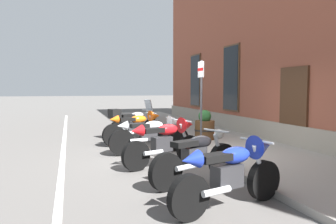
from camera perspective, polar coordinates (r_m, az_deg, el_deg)
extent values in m
plane|color=#565451|center=(8.12, 5.00, -7.91)|extent=(140.00, 140.00, 0.00)
cube|color=gray|center=(8.76, 13.96, -6.72)|extent=(27.47, 2.93, 0.12)
cube|color=silver|center=(7.54, -18.44, -9.03)|extent=(27.47, 0.12, 0.01)
cube|color=gray|center=(9.52, 21.36, -4.25)|extent=(21.47, 0.10, 0.70)
cube|color=#513823|center=(15.67, 4.96, 5.64)|extent=(1.22, 0.06, 2.52)
cube|color=black|center=(15.65, 4.86, 5.64)|extent=(1.10, 0.03, 2.40)
cube|color=#513823|center=(12.43, 11.25, 5.96)|extent=(1.22, 0.06, 2.52)
cube|color=black|center=(12.41, 11.13, 5.96)|extent=(1.10, 0.03, 2.40)
cube|color=#472B19|center=(9.44, 21.54, 0.56)|extent=(1.10, 0.08, 2.30)
cylinder|color=black|center=(11.49, -3.00, -2.76)|extent=(0.33, 0.62, 0.62)
cylinder|color=black|center=(10.76, -9.04, -3.28)|extent=(0.33, 0.62, 0.62)
cylinder|color=silver|center=(11.40, -3.42, -1.53)|extent=(0.18, 0.32, 0.64)
cube|color=#28282B|center=(11.06, -6.15, -2.11)|extent=(0.36, 0.49, 0.32)
ellipsoid|color=#B7BABF|center=(11.12, -5.50, -0.64)|extent=(0.43, 0.58, 0.24)
cube|color=black|center=(10.92, -7.18, -0.68)|extent=(0.38, 0.53, 0.10)
cylinder|color=silver|center=(11.33, -3.76, 0.33)|extent=(0.59, 0.25, 0.04)
cylinder|color=silver|center=(10.82, -7.16, -2.96)|extent=(0.24, 0.45, 0.09)
cube|color=#B2BCC6|center=(11.35, -3.51, 1.25)|extent=(0.39, 0.26, 0.40)
cube|color=black|center=(10.66, -9.54, -0.29)|extent=(0.45, 0.43, 0.30)
cylinder|color=black|center=(10.11, -2.12, -3.57)|extent=(0.27, 0.68, 0.67)
cylinder|color=black|center=(9.52, -9.75, -4.12)|extent=(0.27, 0.68, 0.67)
cylinder|color=silver|center=(10.04, -2.62, -2.24)|extent=(0.14, 0.31, 0.62)
cube|color=#28282B|center=(9.75, -6.09, -2.82)|extent=(0.32, 0.48, 0.32)
ellipsoid|color=orange|center=(9.78, -5.30, -1.28)|extent=(0.37, 0.57, 0.24)
cube|color=black|center=(9.63, -7.34, -1.33)|extent=(0.33, 0.52, 0.10)
cylinder|color=silver|center=(9.96, -3.03, -0.19)|extent=(0.61, 0.18, 0.04)
cylinder|color=silver|center=(9.54, -7.42, -3.77)|extent=(0.19, 0.46, 0.09)
cone|color=orange|center=(10.03, -2.37, -0.73)|extent=(0.43, 0.41, 0.36)
cone|color=orange|center=(9.47, -9.67, -1.32)|extent=(0.29, 0.31, 0.24)
cylinder|color=black|center=(8.70, 1.56, -4.83)|extent=(0.19, 0.68, 0.67)
cylinder|color=black|center=(8.19, -8.28, -5.44)|extent=(0.19, 0.68, 0.67)
cylinder|color=silver|center=(8.63, 0.96, -3.40)|extent=(0.10, 0.29, 0.58)
cube|color=#28282B|center=(8.37, -3.53, -3.95)|extent=(0.26, 0.46, 0.32)
ellipsoid|color=silver|center=(8.39, -2.58, -2.42)|extent=(0.31, 0.54, 0.24)
cube|color=black|center=(8.27, -5.05, -2.46)|extent=(0.27, 0.50, 0.10)
cylinder|color=silver|center=(8.56, 0.48, -1.14)|extent=(0.62, 0.10, 0.04)
cylinder|color=silver|center=(8.18, -5.24, -5.07)|extent=(0.13, 0.46, 0.09)
cone|color=silver|center=(8.62, 1.27, -1.77)|extent=(0.39, 0.37, 0.36)
cone|color=silver|center=(8.13, -8.18, -2.46)|extent=(0.26, 0.28, 0.24)
cylinder|color=black|center=(7.44, 3.70, -6.55)|extent=(0.31, 0.63, 0.63)
cylinder|color=black|center=(6.66, -5.75, -7.84)|extent=(0.31, 0.63, 0.63)
cylinder|color=silver|center=(7.33, 3.10, -4.56)|extent=(0.17, 0.33, 0.67)
cube|color=#28282B|center=(6.96, -1.10, -5.78)|extent=(0.35, 0.49, 0.32)
ellipsoid|color=red|center=(7.00, -0.09, -3.15)|extent=(0.41, 0.58, 0.24)
cube|color=black|center=(6.79, -2.71, -3.30)|extent=(0.36, 0.52, 0.10)
cylinder|color=silver|center=(7.23, 2.62, -1.57)|extent=(0.60, 0.23, 0.04)
cylinder|color=silver|center=(6.73, -2.64, -7.27)|extent=(0.23, 0.46, 0.09)
cone|color=red|center=(7.32, 3.41, -2.28)|extent=(0.45, 0.44, 0.36)
cone|color=red|center=(6.58, -5.64, -3.38)|extent=(0.31, 0.32, 0.24)
cylinder|color=black|center=(6.31, 9.66, -8.46)|extent=(0.35, 0.65, 0.65)
cylinder|color=black|center=(5.36, -0.40, -10.68)|extent=(0.35, 0.65, 0.65)
cylinder|color=silver|center=(6.19, 9.07, -6.50)|extent=(0.18, 0.30, 0.60)
cube|color=#28282B|center=(5.74, 4.71, -7.85)|extent=(0.37, 0.49, 0.32)
ellipsoid|color=black|center=(5.80, 5.79, -5.35)|extent=(0.44, 0.58, 0.24)
cube|color=black|center=(5.54, 3.01, -5.69)|extent=(0.38, 0.53, 0.10)
cylinder|color=silver|center=(6.08, 8.61, -3.32)|extent=(0.59, 0.27, 0.04)
cylinder|color=silver|center=(5.49, 3.30, -9.81)|extent=(0.25, 0.45, 0.09)
sphere|color=silver|center=(6.15, 9.10, -3.90)|extent=(0.18, 0.18, 0.18)
cylinder|color=black|center=(5.18, 16.75, -11.62)|extent=(0.28, 0.62, 0.61)
cylinder|color=black|center=(4.24, 3.75, -15.04)|extent=(0.28, 0.62, 0.61)
cylinder|color=silver|center=(5.04, 16.07, -9.05)|extent=(0.15, 0.32, 0.64)
cube|color=#28282B|center=(4.59, 10.53, -11.22)|extent=(0.33, 0.48, 0.32)
ellipsoid|color=#192D9E|center=(4.63, 11.93, -7.56)|extent=(0.39, 0.57, 0.24)
cube|color=black|center=(4.37, 8.37, -8.08)|extent=(0.34, 0.52, 0.10)
cylinder|color=silver|center=(4.91, 15.55, -4.94)|extent=(0.61, 0.20, 0.04)
cylinder|color=silver|center=(4.35, 8.67, -13.86)|extent=(0.21, 0.46, 0.09)
cone|color=#192D9E|center=(5.02, 16.51, -5.91)|extent=(0.44, 0.42, 0.36)
cone|color=#192D9E|center=(4.11, 4.01, -8.54)|extent=(0.30, 0.32, 0.24)
cylinder|color=#4C4C51|center=(8.92, 5.98, 1.62)|extent=(0.06, 0.06, 2.36)
cube|color=white|center=(8.92, 5.91, 7.59)|extent=(0.36, 0.03, 0.44)
cube|color=red|center=(8.91, 5.82, 7.59)|extent=(0.36, 0.01, 0.08)
cylinder|color=brown|center=(10.01, 6.58, -3.21)|extent=(0.61, 0.61, 0.58)
cylinder|color=black|center=(10.01, 6.58, -3.21)|extent=(0.64, 0.64, 0.04)
sphere|color=#28602D|center=(9.97, 6.60, -0.76)|extent=(0.40, 0.40, 0.40)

